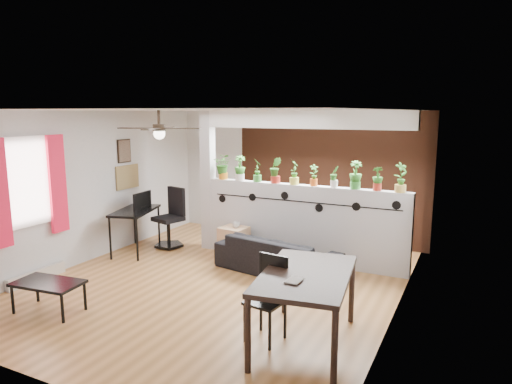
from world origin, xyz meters
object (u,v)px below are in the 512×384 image
potted_plant_3 (275,169)px  potted_plant_6 (334,176)px  cup (236,225)px  ceiling_fan (159,130)px  folding_chair (270,290)px  potted_plant_2 (257,169)px  potted_plant_7 (356,174)px  potted_plant_9 (401,176)px  potted_plant_0 (223,166)px  cube_shelf (234,242)px  dining_table (306,280)px  potted_plant_5 (314,174)px  potted_plant_4 (294,171)px  computer_desk (135,214)px  potted_plant_1 (240,167)px  sofa (277,255)px  office_chair (171,222)px  coffee_table (48,285)px  potted_plant_8 (378,178)px

potted_plant_3 → potted_plant_6: potted_plant_3 is taller
cup → ceiling_fan: bearing=-107.9°
folding_chair → potted_plant_2: bearing=118.6°
potted_plant_7 → cup: 2.26m
potted_plant_3 → potted_plant_9: (2.11, 0.00, 0.01)m
potted_plant_0 → cube_shelf: size_ratio=0.83×
potted_plant_2 → cup: (-0.25, -0.34, -0.96)m
potted_plant_9 → dining_table: bearing=-101.4°
ceiling_fan → folding_chair: (2.21, -0.92, -1.74)m
potted_plant_2 → potted_plant_3: (0.35, -0.00, 0.02)m
potted_plant_5 → potted_plant_4: bearing=180.0°
potted_plant_3 → potted_plant_7: potted_plant_7 is taller
potted_plant_4 → computer_desk: 3.05m
potted_plant_1 → sofa: potted_plant_1 is taller
potted_plant_1 → office_chair: (-1.36, -0.27, -1.09)m
potted_plant_1 → potted_plant_4: size_ratio=1.02×
coffee_table → sofa: bearing=52.5°
potted_plant_4 → coffee_table: potted_plant_4 is taller
sofa → potted_plant_5: bearing=-108.4°
potted_plant_1 → office_chair: bearing=-168.6°
sofa → potted_plant_0: bearing=-16.4°
potted_plant_4 → computer_desk: potted_plant_4 is taller
sofa → office_chair: (-2.41, 0.40, 0.21)m
ceiling_fan → office_chair: 2.57m
sofa → folding_chair: size_ratio=1.99×
potted_plant_1 → cup: (0.10, -0.34, -0.98)m
potted_plant_1 → potted_plant_5: bearing=-0.0°
potted_plant_2 → computer_desk: size_ratio=0.34×
potted_plant_8 → ceiling_fan: bearing=-147.5°
potted_plant_4 → cup: (-0.95, -0.34, -0.97)m
coffee_table → potted_plant_5: bearing=54.2°
office_chair → cup: bearing=-2.6°
ceiling_fan → potted_plant_3: 2.22m
potted_plant_0 → potted_plant_4: (1.40, 0.00, -0.01)m
potted_plant_0 → potted_plant_8: (2.81, 0.00, -0.04)m
potted_plant_2 → dining_table: (1.91, -2.70, -0.82)m
potted_plant_9 → sofa: size_ratio=0.24×
sofa → computer_desk: (-2.80, -0.16, 0.44)m
potted_plant_1 → coffee_table: potted_plant_1 is taller
potted_plant_0 → potted_plant_7: potted_plant_0 is taller
potted_plant_2 → sofa: 1.61m
potted_plant_9 → cube_shelf: 3.07m
office_chair → ceiling_fan: bearing=-57.0°
potted_plant_1 → cube_shelf: bearing=-81.4°
office_chair → coffee_table: size_ratio=1.21×
potted_plant_5 → cup: 1.64m
potted_plant_2 → potted_plant_4: (0.70, -0.00, 0.01)m
potted_plant_4 → coffee_table: size_ratio=0.47×
computer_desk → cup: bearing=14.9°
potted_plant_3 → potted_plant_8: (1.76, 0.00, -0.03)m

